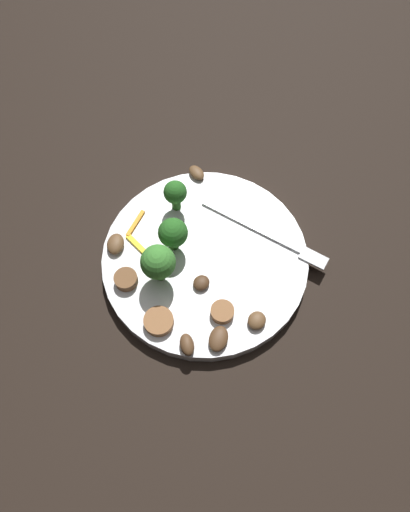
{
  "coord_description": "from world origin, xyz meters",
  "views": [
    {
      "loc": [
        0.18,
        -0.2,
        0.55
      ],
      "look_at": [
        0.0,
        0.0,
        0.02
      ],
      "focal_mm": 33.06,
      "sensor_mm": 36.0,
      "label": 1
    }
  ],
  "objects_px": {
    "mushroom_1": "(187,345)",
    "pepper_strip_1": "(135,223)",
    "broccoli_floret_1": "(173,233)",
    "mushroom_5": "(197,173)",
    "mushroom_0": "(218,339)",
    "sausage_slice_1": "(222,312)",
    "mushroom_3": "(257,320)",
    "broccoli_floret_2": "(158,263)",
    "plate": "(205,259)",
    "pepper_strip_0": "(142,249)",
    "fork": "(272,237)",
    "broccoli_floret_0": "(175,193)",
    "sausage_slice_0": "(126,279)",
    "mushroom_2": "(115,244)",
    "sausage_slice_2": "(159,321)",
    "mushroom_4": "(201,283)"
  },
  "relations": [
    {
      "from": "broccoli_floret_0",
      "to": "mushroom_2",
      "type": "height_order",
      "value": "broccoli_floret_0"
    },
    {
      "from": "mushroom_1",
      "to": "mushroom_3",
      "type": "relative_size",
      "value": 1.14
    },
    {
      "from": "plate",
      "to": "broccoli_floret_1",
      "type": "bearing_deg",
      "value": -158.13
    },
    {
      "from": "sausage_slice_1",
      "to": "pepper_strip_1",
      "type": "height_order",
      "value": "sausage_slice_1"
    },
    {
      "from": "broccoli_floret_1",
      "to": "broccoli_floret_2",
      "type": "bearing_deg",
      "value": -68.9
    },
    {
      "from": "sausage_slice_0",
      "to": "pepper_strip_1",
      "type": "distance_m",
      "value": 0.08
    },
    {
      "from": "mushroom_0",
      "to": "mushroom_5",
      "type": "xyz_separation_m",
      "value": [
        -0.18,
        0.16,
        -0.0
      ]
    },
    {
      "from": "plate",
      "to": "broccoli_floret_2",
      "type": "relative_size",
      "value": 4.21
    },
    {
      "from": "broccoli_floret_1",
      "to": "sausage_slice_2",
      "type": "distance_m",
      "value": 0.11
    },
    {
      "from": "sausage_slice_1",
      "to": "mushroom_1",
      "type": "distance_m",
      "value": 0.06
    },
    {
      "from": "sausage_slice_0",
      "to": "mushroom_5",
      "type": "xyz_separation_m",
      "value": [
        -0.04,
        0.18,
        -0.0
      ]
    },
    {
      "from": "fork",
      "to": "mushroom_1",
      "type": "xyz_separation_m",
      "value": [
        0.01,
        -0.18,
        0.0
      ]
    },
    {
      "from": "broccoli_floret_1",
      "to": "sausage_slice_0",
      "type": "bearing_deg",
      "value": -98.26
    },
    {
      "from": "plate",
      "to": "mushroom_0",
      "type": "distance_m",
      "value": 0.11
    },
    {
      "from": "broccoli_floret_0",
      "to": "mushroom_5",
      "type": "relative_size",
      "value": 1.87
    },
    {
      "from": "plate",
      "to": "sausage_slice_1",
      "type": "xyz_separation_m",
      "value": [
        0.07,
        -0.04,
        0.01
      ]
    },
    {
      "from": "plate",
      "to": "pepper_strip_1",
      "type": "bearing_deg",
      "value": -165.73
    },
    {
      "from": "fork",
      "to": "mushroom_2",
      "type": "xyz_separation_m",
      "value": [
        -0.14,
        -0.14,
        0.0
      ]
    },
    {
      "from": "pepper_strip_0",
      "to": "fork",
      "type": "bearing_deg",
      "value": 47.51
    },
    {
      "from": "broccoli_floret_1",
      "to": "sausage_slice_0",
      "type": "height_order",
      "value": "broccoli_floret_1"
    },
    {
      "from": "broccoli_floret_2",
      "to": "sausage_slice_1",
      "type": "distance_m",
      "value": 0.1
    },
    {
      "from": "broccoli_floret_1",
      "to": "mushroom_1",
      "type": "bearing_deg",
      "value": -40.57
    },
    {
      "from": "sausage_slice_1",
      "to": "mushroom_3",
      "type": "distance_m",
      "value": 0.04
    },
    {
      "from": "plate",
      "to": "broccoli_floret_2",
      "type": "height_order",
      "value": "broccoli_floret_2"
    },
    {
      "from": "broccoli_floret_0",
      "to": "mushroom_3",
      "type": "distance_m",
      "value": 0.19
    },
    {
      "from": "pepper_strip_0",
      "to": "pepper_strip_1",
      "type": "xyz_separation_m",
      "value": [
        -0.03,
        0.02,
        0.0
      ]
    },
    {
      "from": "fork",
      "to": "pepper_strip_0",
      "type": "distance_m",
      "value": 0.17
    },
    {
      "from": "mushroom_5",
      "to": "sausage_slice_1",
      "type": "bearing_deg",
      "value": -39.56
    },
    {
      "from": "broccoli_floret_1",
      "to": "mushroom_3",
      "type": "height_order",
      "value": "broccoli_floret_1"
    },
    {
      "from": "fork",
      "to": "broccoli_floret_0",
      "type": "height_order",
      "value": "broccoli_floret_0"
    },
    {
      "from": "sausage_slice_1",
      "to": "mushroom_5",
      "type": "bearing_deg",
      "value": 140.44
    },
    {
      "from": "mushroom_2",
      "to": "pepper_strip_1",
      "type": "bearing_deg",
      "value": 96.68
    },
    {
      "from": "mushroom_3",
      "to": "mushroom_4",
      "type": "xyz_separation_m",
      "value": [
        -0.08,
        -0.01,
        -0.0
      ]
    },
    {
      "from": "mushroom_1",
      "to": "mushroom_5",
      "type": "height_order",
      "value": "mushroom_1"
    },
    {
      "from": "sausage_slice_1",
      "to": "mushroom_5",
      "type": "relative_size",
      "value": 1.06
    },
    {
      "from": "mushroom_3",
      "to": "pepper_strip_0",
      "type": "xyz_separation_m",
      "value": [
        -0.17,
        -0.02,
        -0.0
      ]
    },
    {
      "from": "plate",
      "to": "pepper_strip_1",
      "type": "relative_size",
      "value": 6.26
    },
    {
      "from": "pepper_strip_0",
      "to": "pepper_strip_1",
      "type": "bearing_deg",
      "value": 147.17
    },
    {
      "from": "fork",
      "to": "mushroom_5",
      "type": "distance_m",
      "value": 0.14
    },
    {
      "from": "broccoli_floret_1",
      "to": "mushroom_3",
      "type": "bearing_deg",
      "value": -4.02
    },
    {
      "from": "mushroom_3",
      "to": "plate",
      "type": "bearing_deg",
      "value": 166.25
    },
    {
      "from": "mushroom_2",
      "to": "mushroom_3",
      "type": "xyz_separation_m",
      "value": [
        0.2,
        0.04,
        -0.0
      ]
    },
    {
      "from": "pepper_strip_0",
      "to": "mushroom_5",
      "type": "bearing_deg",
      "value": 101.18
    },
    {
      "from": "sausage_slice_0",
      "to": "sausage_slice_1",
      "type": "bearing_deg",
      "value": 21.86
    },
    {
      "from": "broccoli_floret_2",
      "to": "pepper_strip_1",
      "type": "distance_m",
      "value": 0.09
    },
    {
      "from": "sausage_slice_2",
      "to": "mushroom_5",
      "type": "xyz_separation_m",
      "value": [
        -0.11,
        0.19,
        -0.0
      ]
    },
    {
      "from": "plate",
      "to": "fork",
      "type": "bearing_deg",
      "value": 58.22
    },
    {
      "from": "mushroom_1",
      "to": "pepper_strip_1",
      "type": "xyz_separation_m",
      "value": [
        -0.16,
        0.08,
        -0.0
      ]
    },
    {
      "from": "broccoli_floret_1",
      "to": "mushroom_5",
      "type": "height_order",
      "value": "broccoli_floret_1"
    },
    {
      "from": "mushroom_5",
      "to": "fork",
      "type": "bearing_deg",
      "value": -3.97
    }
  ]
}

